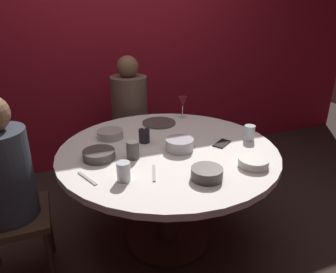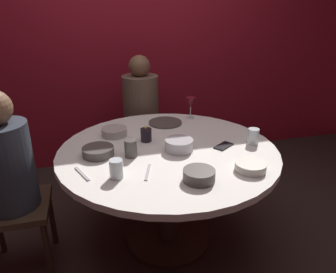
% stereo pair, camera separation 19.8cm
% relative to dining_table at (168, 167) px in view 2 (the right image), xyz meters
% --- Properties ---
extents(ground_plane, '(8.00, 8.00, 0.00)m').
position_rel_dining_table_xyz_m(ground_plane, '(0.00, 0.00, -0.59)').
color(ground_plane, '#2D231E').
extents(back_wall, '(6.00, 0.10, 2.60)m').
position_rel_dining_table_xyz_m(back_wall, '(0.00, 1.45, 0.71)').
color(back_wall, maroon).
rests_on(back_wall, ground).
extents(dining_table, '(1.40, 1.40, 0.73)m').
position_rel_dining_table_xyz_m(dining_table, '(0.00, 0.00, 0.00)').
color(dining_table, white).
rests_on(dining_table, ground).
extents(seated_diner_left, '(0.40, 0.40, 1.18)m').
position_rel_dining_table_xyz_m(seated_diner_left, '(-0.96, 0.00, 0.14)').
color(seated_diner_left, '#3F2D1E').
rests_on(seated_diner_left, ground).
extents(seated_diner_back, '(0.40, 0.40, 1.19)m').
position_rel_dining_table_xyz_m(seated_diner_back, '(0.00, 0.96, 0.14)').
color(seated_diner_back, '#3F2D1E').
rests_on(seated_diner_back, ground).
extents(candle_holder, '(0.07, 0.07, 0.11)m').
position_rel_dining_table_xyz_m(candle_holder, '(-0.11, 0.15, 0.19)').
color(candle_holder, black).
rests_on(candle_holder, dining_table).
extents(wine_glass, '(0.08, 0.08, 0.18)m').
position_rel_dining_table_xyz_m(wine_glass, '(0.33, 0.52, 0.27)').
color(wine_glass, silver).
rests_on(wine_glass, dining_table).
extents(dinner_plate, '(0.26, 0.26, 0.01)m').
position_rel_dining_table_xyz_m(dinner_plate, '(0.10, 0.45, 0.15)').
color(dinner_plate, '#4C4742').
rests_on(dinner_plate, dining_table).
extents(cell_phone, '(0.16, 0.14, 0.01)m').
position_rel_dining_table_xyz_m(cell_phone, '(0.36, -0.07, 0.14)').
color(cell_phone, black).
rests_on(cell_phone, dining_table).
extents(bowl_serving_large, '(0.18, 0.18, 0.07)m').
position_rel_dining_table_xyz_m(bowl_serving_large, '(0.06, -0.05, 0.18)').
color(bowl_serving_large, '#B7B7BC').
rests_on(bowl_serving_large, dining_table).
extents(bowl_salad_center, '(0.18, 0.18, 0.05)m').
position_rel_dining_table_xyz_m(bowl_salad_center, '(-0.31, 0.30, 0.17)').
color(bowl_salad_center, '#B2ADA3').
rests_on(bowl_salad_center, dining_table).
extents(bowl_small_white, '(0.19, 0.19, 0.05)m').
position_rel_dining_table_xyz_m(bowl_small_white, '(-0.44, 0.01, 0.17)').
color(bowl_small_white, '#4C4742').
rests_on(bowl_small_white, dining_table).
extents(bowl_sauce_side, '(0.17, 0.17, 0.06)m').
position_rel_dining_table_xyz_m(bowl_sauce_side, '(0.05, -0.43, 0.17)').
color(bowl_sauce_side, '#4C4742').
rests_on(bowl_sauce_side, dining_table).
extents(bowl_rice_portion, '(0.17, 0.17, 0.05)m').
position_rel_dining_table_xyz_m(bowl_rice_portion, '(0.36, -0.41, 0.16)').
color(bowl_rice_portion, beige).
rests_on(bowl_rice_portion, dining_table).
extents(cup_near_candle, '(0.07, 0.07, 0.10)m').
position_rel_dining_table_xyz_m(cup_near_candle, '(-0.36, -0.29, 0.19)').
color(cup_near_candle, silver).
rests_on(cup_near_candle, dining_table).
extents(cup_by_left_diner, '(0.07, 0.07, 0.10)m').
position_rel_dining_table_xyz_m(cup_by_left_diner, '(0.56, -0.08, 0.19)').
color(cup_by_left_diner, silver).
rests_on(cup_by_left_diner, dining_table).
extents(cup_by_right_diner, '(0.08, 0.08, 0.11)m').
position_rel_dining_table_xyz_m(cup_by_right_diner, '(-0.25, -0.06, 0.20)').
color(cup_by_right_diner, '#4C4742').
rests_on(cup_by_right_diner, dining_table).
extents(fork_near_plate, '(0.08, 0.17, 0.01)m').
position_rel_dining_table_xyz_m(fork_near_plate, '(-0.54, -0.21, 0.14)').
color(fork_near_plate, '#B7B7BC').
rests_on(fork_near_plate, dining_table).
extents(knife_near_plate, '(0.07, 0.18, 0.01)m').
position_rel_dining_table_xyz_m(knife_near_plate, '(-0.19, -0.28, 0.14)').
color(knife_near_plate, '#B7B7BC').
rests_on(knife_near_plate, dining_table).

